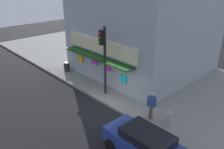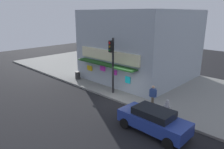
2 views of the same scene
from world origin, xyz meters
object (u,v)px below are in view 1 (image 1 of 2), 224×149
object	(u,v)px
trash_can	(67,67)
potted_plant_by_doorway	(140,87)
traffic_light	(104,52)
fire_hydrant	(169,118)
pedestrian	(151,105)
parked_car_blue	(147,145)

from	to	relation	value
trash_can	potted_plant_by_doorway	distance (m)	7.30
traffic_light	fire_hydrant	bearing A→B (deg)	1.65
fire_hydrant	pedestrian	size ratio (longest dim) A/B	0.51
traffic_light	trash_can	size ratio (longest dim) A/B	5.92
fire_hydrant	parked_car_blue	xyz separation A→B (m)	(0.68, -2.78, 0.21)
traffic_light	trash_can	bearing A→B (deg)	175.62
traffic_light	potted_plant_by_doorway	xyz separation A→B (m)	(1.76, 1.82, -2.51)
traffic_light	parked_car_blue	size ratio (longest dim) A/B	1.11
potted_plant_by_doorway	traffic_light	bearing A→B (deg)	-133.91
fire_hydrant	pedestrian	distance (m)	1.20
trash_can	parked_car_blue	distance (m)	11.71
fire_hydrant	potted_plant_by_doorway	distance (m)	3.85
fire_hydrant	trash_can	world-z (taller)	fire_hydrant
traffic_light	potted_plant_by_doorway	world-z (taller)	traffic_light
traffic_light	fire_hydrant	xyz separation A→B (m)	(5.22, 0.15, -2.63)
traffic_light	trash_can	world-z (taller)	traffic_light
trash_can	parked_car_blue	xyz separation A→B (m)	(11.30, -3.05, 0.23)
pedestrian	potted_plant_by_doorway	world-z (taller)	pedestrian
fire_hydrant	parked_car_blue	world-z (taller)	parked_car_blue
traffic_light	pedestrian	size ratio (longest dim) A/B	2.77
potted_plant_by_doorway	trash_can	bearing A→B (deg)	-168.85
fire_hydrant	parked_car_blue	distance (m)	2.87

